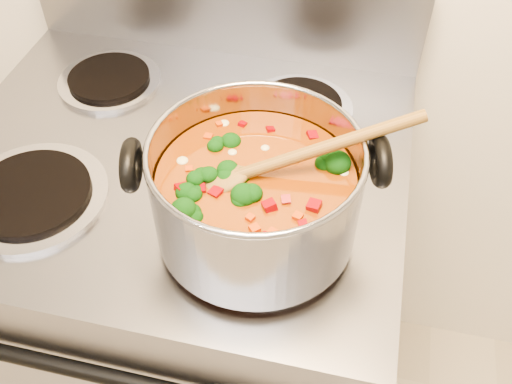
{
  "coord_description": "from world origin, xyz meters",
  "views": [
    {
      "loc": [
        0.24,
        0.52,
        1.56
      ],
      "look_at": [
        0.12,
        1.02,
        1.01
      ],
      "focal_mm": 40.0,
      "sensor_mm": 36.0,
      "label": 1
    }
  ],
  "objects": [
    {
      "name": "stockpot",
      "position": [
        0.12,
        1.02,
        1.01
      ],
      "size": [
        0.34,
        0.28,
        0.17
      ],
      "rotation": [
        0.0,
        0.0,
        0.25
      ],
      "color": "gray",
      "rests_on": "electric_range"
    },
    {
      "name": "electric_range",
      "position": [
        -0.04,
        1.16,
        0.47
      ],
      "size": [
        0.75,
        0.68,
        1.08
      ],
      "color": "gray",
      "rests_on": "ground"
    },
    {
      "name": "cooktop_crumbs",
      "position": [
        0.3,
        1.12,
        0.92
      ],
      "size": [
        0.02,
        0.06,
        0.01
      ],
      "color": "black",
      "rests_on": "electric_range"
    },
    {
      "name": "wooden_spoon",
      "position": [
        0.14,
        1.03,
        1.06
      ],
      "size": [
        0.29,
        0.14,
        0.1
      ],
      "rotation": [
        0.0,
        0.0,
        0.38
      ],
      "color": "brown",
      "rests_on": "stockpot"
    }
  ]
}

